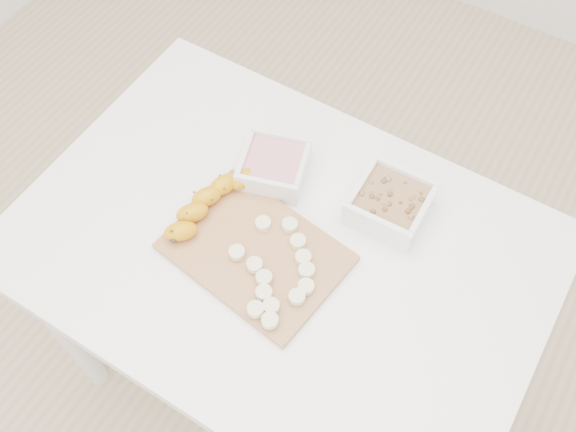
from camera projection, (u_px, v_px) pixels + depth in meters
The scene contains 7 objects.
ground at pixel (283, 371), 1.86m from camera, with size 3.50×3.50×0.00m, color #C6AD89.
table at pixel (280, 267), 1.30m from camera, with size 1.00×0.70×0.75m.
bowl_yogurt at pixel (274, 166), 1.28m from camera, with size 0.16×0.16×0.06m.
bowl_granola at pixel (390, 203), 1.23m from camera, with size 0.14×0.14×0.06m.
cutting_board at pixel (256, 252), 1.20m from camera, with size 0.32×0.23×0.01m, color #AE794C.
banana at pixel (209, 203), 1.23m from camera, with size 0.06×0.22×0.04m, color #C58407, non-canonical shape.
banana_slices at pixel (277, 272), 1.16m from camera, with size 0.17×0.21×0.02m.
Camera 1 is at (0.33, -0.50, 1.81)m, focal length 40.00 mm.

